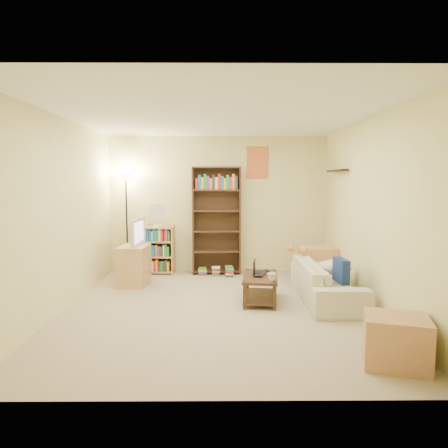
% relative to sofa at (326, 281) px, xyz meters
% --- Properties ---
extents(room, '(4.50, 4.54, 2.52)m').
position_rel_sofa_xyz_m(room, '(-1.55, -0.39, 1.36)').
color(room, tan).
rests_on(room, ground).
extents(sofa, '(1.84, 0.75, 0.53)m').
position_rel_sofa_xyz_m(sofa, '(0.00, 0.00, 0.00)').
color(sofa, '#BEB79D').
rests_on(sofa, ground).
extents(navy_pillow, '(0.14, 0.36, 0.32)m').
position_rel_sofa_xyz_m(navy_pillow, '(0.08, -0.40, 0.24)').
color(navy_pillow, navy).
rests_on(navy_pillow, sofa).
extents(cream_blanket, '(0.49, 0.35, 0.21)m').
position_rel_sofa_xyz_m(cream_blanket, '(0.13, 0.04, 0.19)').
color(cream_blanket, silver).
rests_on(cream_blanket, sofa).
extents(tabby_cat, '(0.42, 0.15, 0.14)m').
position_rel_sofa_xyz_m(tabby_cat, '(-0.23, 0.70, 0.34)').
color(tabby_cat, orange).
rests_on(tabby_cat, sofa).
extents(coffee_table, '(0.56, 0.89, 0.37)m').
position_rel_sofa_xyz_m(coffee_table, '(-0.95, -0.10, -0.04)').
color(coffee_table, '#432A1A').
rests_on(coffee_table, ground).
extents(laptop, '(0.49, 0.42, 0.03)m').
position_rel_sofa_xyz_m(laptop, '(-0.91, -0.06, 0.12)').
color(laptop, black).
rests_on(laptop, coffee_table).
extents(laptop_screen, '(0.04, 0.28, 0.19)m').
position_rel_sofa_xyz_m(laptop_screen, '(-1.03, -0.05, 0.22)').
color(laptop_screen, white).
rests_on(laptop_screen, laptop).
extents(mug, '(0.19, 0.19, 0.11)m').
position_rel_sofa_xyz_m(mug, '(-0.83, -0.39, 0.16)').
color(mug, silver).
rests_on(mug, coffee_table).
extents(tv_remote, '(0.07, 0.15, 0.02)m').
position_rel_sofa_xyz_m(tv_remote, '(-0.82, 0.17, 0.11)').
color(tv_remote, black).
rests_on(tv_remote, coffee_table).
extents(tv_stand, '(0.46, 0.62, 0.64)m').
position_rel_sofa_xyz_m(tv_stand, '(-2.91, 0.85, 0.05)').
color(tv_stand, tan).
rests_on(tv_stand, ground).
extents(television, '(0.78, 0.19, 0.44)m').
position_rel_sofa_xyz_m(television, '(-2.91, 0.85, 0.59)').
color(television, black).
rests_on(television, tv_stand).
extents(tall_bookshelf, '(0.88, 0.31, 1.94)m').
position_rel_sofa_xyz_m(tall_bookshelf, '(-1.58, 1.66, 0.76)').
color(tall_bookshelf, '#472F1B').
rests_on(tall_bookshelf, ground).
extents(short_bookshelf, '(0.68, 0.30, 0.86)m').
position_rel_sofa_xyz_m(short_bookshelf, '(-2.69, 1.66, 0.16)').
color(short_bookshelf, tan).
rests_on(short_bookshelf, ground).
extents(desk_fan, '(0.31, 0.17, 0.43)m').
position_rel_sofa_xyz_m(desk_fan, '(-2.64, 1.61, 0.83)').
color(desk_fan, silver).
rests_on(desk_fan, short_bookshelf).
extents(floor_lamp, '(0.31, 0.31, 1.82)m').
position_rel_sofa_xyz_m(floor_lamp, '(-3.21, 1.66, 1.18)').
color(floor_lamp, black).
rests_on(floor_lamp, ground).
extents(side_table, '(0.54, 0.54, 0.57)m').
position_rel_sofa_xyz_m(side_table, '(0.17, 1.11, 0.02)').
color(side_table, '#DDAE6B').
rests_on(side_table, ground).
extents(end_cabinet, '(0.66, 0.60, 0.46)m').
position_rel_sofa_xyz_m(end_cabinet, '(0.10, -2.06, -0.04)').
color(end_cabinet, tan).
rests_on(end_cabinet, ground).
extents(book_stacks, '(0.63, 0.25, 0.19)m').
position_rel_sofa_xyz_m(book_stacks, '(-1.56, 1.44, -0.18)').
color(book_stacks, red).
rests_on(book_stacks, ground).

